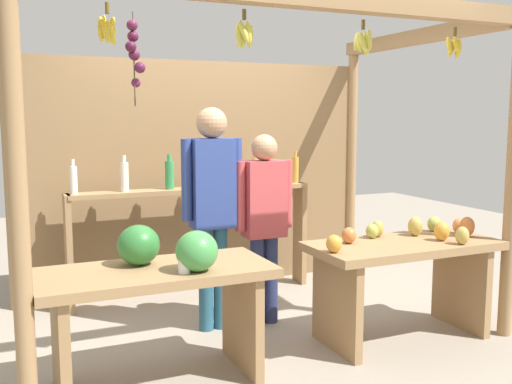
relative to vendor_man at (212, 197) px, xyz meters
The scene contains 7 objects.
ground_plane 1.07m from the vendor_man, 11.07° to the left, with size 12.00×12.00×0.00m, color gray.
market_stall 0.73m from the vendor_man, 62.87° to the left, with size 3.47×2.23×2.39m.
fruit_counter_left 1.05m from the vendor_man, 129.56° to the right, with size 1.41×0.64×0.98m.
fruit_counter_right 1.51m from the vendor_man, 30.84° to the right, with size 1.42×0.64×0.88m.
bottle_shelf_unit 0.89m from the vendor_man, 82.01° to the left, with size 2.23×0.22×1.35m.
vendor_man is the anchor object (origin of this frame).
vendor_woman 0.44m from the vendor_man, ahead, with size 0.48×0.20×1.50m.
Camera 1 is at (-1.75, -4.16, 1.64)m, focal length 40.81 mm.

